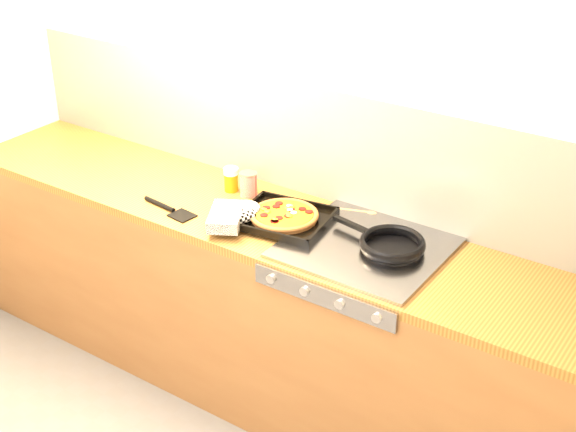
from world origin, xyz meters
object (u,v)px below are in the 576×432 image
Objects in this scene: pizza_on_tray at (269,216)px; frying_pan at (391,245)px; tomato_can at (249,184)px; juice_glass at (231,179)px.

pizza_on_tray is 1.11× the size of frying_pan.
tomato_can reaches higher than juice_glass.
pizza_on_tray is 4.40× the size of tomato_can.
pizza_on_tray is at bearing -27.18° from juice_glass.
frying_pan is 3.97× the size of tomato_can.
pizza_on_tray is 4.49× the size of juice_glass.
frying_pan is at bearing 8.24° from pizza_on_tray.
tomato_can reaches higher than frying_pan.
frying_pan is 0.85m from juice_glass.
pizza_on_tray is 0.36m from juice_glass.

